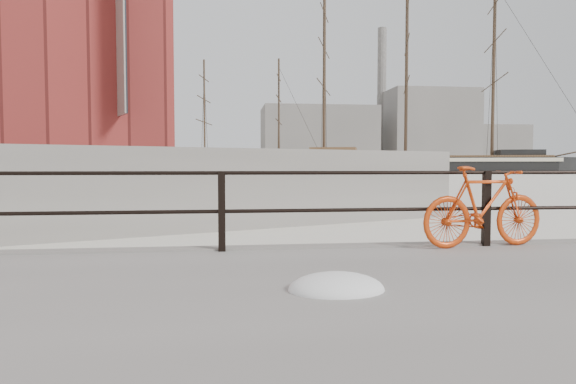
{
  "coord_description": "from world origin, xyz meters",
  "views": [
    {
      "loc": [
        -6.96,
        -6.58,
        1.43
      ],
      "look_at": [
        -5.96,
        1.5,
        1.0
      ],
      "focal_mm": 32.0,
      "sensor_mm": 36.0,
      "label": 1
    }
  ],
  "objects_px": {
    "barque_black": "(405,173)",
    "schooner_left": "(88,175)",
    "schooner_mid": "(242,173)",
    "bicycle": "(484,207)"
  },
  "relations": [
    {
      "from": "barque_black",
      "to": "schooner_left",
      "type": "height_order",
      "value": "barque_black"
    },
    {
      "from": "schooner_mid",
      "to": "schooner_left",
      "type": "distance_m",
      "value": 25.53
    },
    {
      "from": "bicycle",
      "to": "schooner_left",
      "type": "xyz_separation_m",
      "value": [
        -24.01,
        74.83,
        -0.88
      ]
    },
    {
      "from": "bicycle",
      "to": "barque_black",
      "type": "height_order",
      "value": "barque_black"
    },
    {
      "from": "barque_black",
      "to": "schooner_mid",
      "type": "xyz_separation_m",
      "value": [
        -28.05,
        5.17,
        0.0
      ]
    },
    {
      "from": "barque_black",
      "to": "schooner_mid",
      "type": "bearing_deg",
      "value": -172.91
    },
    {
      "from": "bicycle",
      "to": "schooner_mid",
      "type": "relative_size",
      "value": 0.06
    },
    {
      "from": "bicycle",
      "to": "schooner_mid",
      "type": "height_order",
      "value": "schooner_mid"
    },
    {
      "from": "schooner_mid",
      "to": "schooner_left",
      "type": "relative_size",
      "value": 1.25
    },
    {
      "from": "bicycle",
      "to": "schooner_left",
      "type": "height_order",
      "value": "schooner_left"
    }
  ]
}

